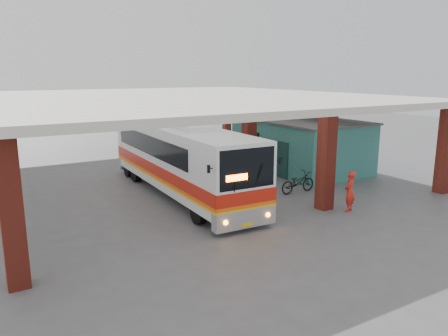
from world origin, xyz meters
name	(u,v)px	position (x,y,z in m)	size (l,w,h in m)	color
ground	(231,202)	(0.00, 0.00, 0.00)	(90.00, 90.00, 0.00)	#515154
brick_columns	(207,140)	(1.43, 5.00, 2.17)	(20.10, 21.60, 4.35)	maroon
canopy_roof	(180,98)	(0.50, 6.50, 4.50)	(21.00, 23.00, 0.30)	beige
shop_building	(300,144)	(7.49, 4.00, 1.56)	(5.20, 8.20, 3.11)	#2B696D
coach_bus	(180,159)	(-1.47, 2.36, 1.81)	(2.97, 12.58, 3.64)	white
motorcycle	(298,182)	(3.72, -0.35, 0.54)	(0.71, 2.05, 1.08)	black
pedestrian	(350,191)	(3.69, -3.81, 0.89)	(0.65, 0.43, 1.79)	red
red_chair	(256,163)	(5.09, 5.32, 0.37)	(0.44, 0.44, 0.80)	red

